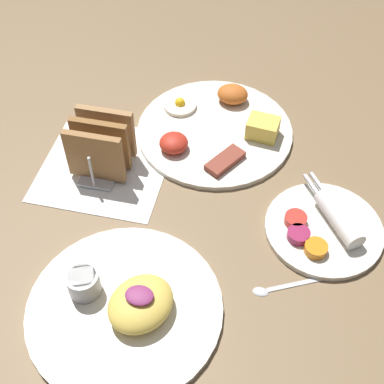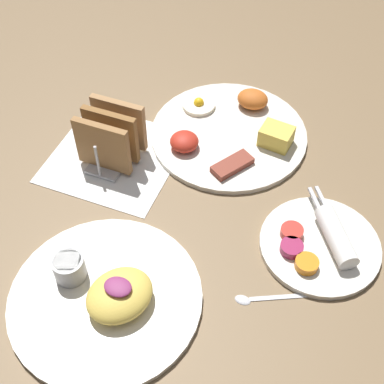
{
  "view_description": "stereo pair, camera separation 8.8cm",
  "coord_description": "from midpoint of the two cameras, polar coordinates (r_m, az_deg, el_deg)",
  "views": [
    {
      "loc": [
        0.12,
        -0.55,
        0.7
      ],
      "look_at": [
        -0.0,
        0.01,
        0.03
      ],
      "focal_mm": 50.0,
      "sensor_mm": 36.0,
      "label": 1
    },
    {
      "loc": [
        0.2,
        -0.52,
        0.7
      ],
      "look_at": [
        -0.0,
        0.01,
        0.03
      ],
      "focal_mm": 50.0,
      "sensor_mm": 36.0,
      "label": 2
    }
  ],
  "objects": [
    {
      "name": "ground_plane",
      "position": [
        0.89,
        2.83,
        -1.91
      ],
      "size": [
        3.0,
        3.0,
        0.0
      ],
      "primitive_type": "plane",
      "color": "brown"
    },
    {
      "name": "napkin_flat",
      "position": [
        0.98,
        -5.73,
        3.65
      ],
      "size": [
        0.22,
        0.22,
        0.0
      ],
      "color": "white",
      "rests_on": "ground_plane"
    },
    {
      "name": "plate_breakfast",
      "position": [
        1.01,
        6.55,
        6.33
      ],
      "size": [
        0.29,
        0.29,
        0.05
      ],
      "color": "silver",
      "rests_on": "ground_plane"
    },
    {
      "name": "plate_condiments",
      "position": [
        0.87,
        16.38,
        -5.58
      ],
      "size": [
        0.19,
        0.2,
        0.04
      ],
      "color": "silver",
      "rests_on": "ground_plane"
    },
    {
      "name": "plate_foreground",
      "position": [
        0.79,
        -5.97,
        -11.04
      ],
      "size": [
        0.28,
        0.28,
        0.06
      ],
      "color": "silver",
      "rests_on": "ground_plane"
    },
    {
      "name": "toast_rack",
      "position": [
        0.94,
        -5.96,
        5.76
      ],
      "size": [
        0.1,
        0.12,
        0.1
      ],
      "color": "#B7B7BC",
      "rests_on": "ground_plane"
    },
    {
      "name": "teaspoon",
      "position": [
        0.81,
        10.93,
        -11.19
      ],
      "size": [
        0.12,
        0.06,
        0.01
      ],
      "color": "silver",
      "rests_on": "ground_plane"
    }
  ]
}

